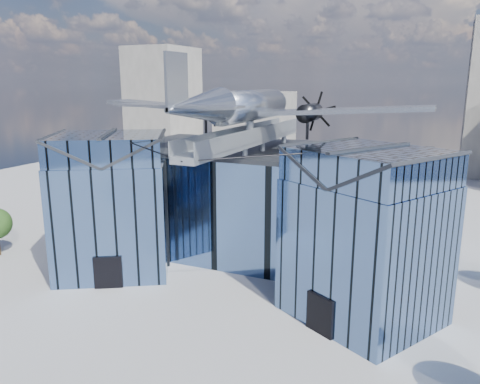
% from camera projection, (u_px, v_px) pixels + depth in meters
% --- Properties ---
extents(ground_plane, '(120.00, 120.00, 0.00)m').
position_uv_depth(ground_plane, '(230.00, 284.00, 37.70)').
color(ground_plane, gray).
extents(museum, '(32.88, 24.50, 17.60)m').
position_uv_depth(museum, '(257.00, 201.00, 41.60)').
color(museum, '#4A6898').
rests_on(museum, ground).
extents(bg_towers, '(77.00, 24.50, 26.00)m').
position_uv_depth(bg_towers, '(362.00, 117.00, 79.81)').
color(bg_towers, slate).
rests_on(bg_towers, ground).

